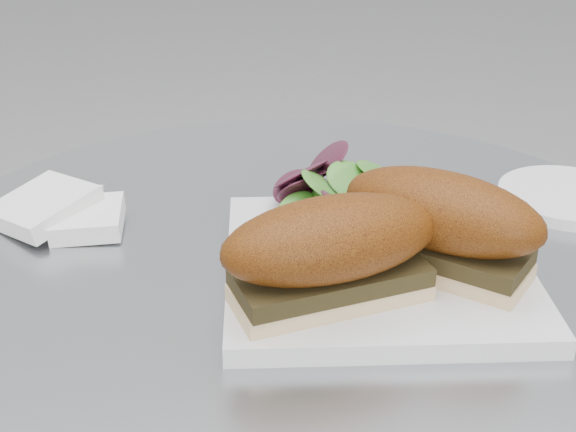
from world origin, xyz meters
The scene contains 6 objects.
plate centered at (0.06, -0.04, 0.74)m, with size 0.24×0.24×0.02m, color silver.
sandwich_left centered at (0.01, -0.10, 0.79)m, with size 0.18×0.11×0.08m.
sandwich_right centered at (0.10, -0.07, 0.79)m, with size 0.17×0.16×0.08m.
salad centered at (0.03, 0.03, 0.77)m, with size 0.12×0.12×0.05m, color #39872C, non-canonical shape.
napkin centered at (-0.20, 0.09, 0.74)m, with size 0.11×0.11×0.02m, color white, non-canonical shape.
saucer centered at (0.28, 0.06, 0.74)m, with size 0.13×0.13×0.01m, color silver.
Camera 1 is at (-0.10, -0.59, 1.06)m, focal length 50.00 mm.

